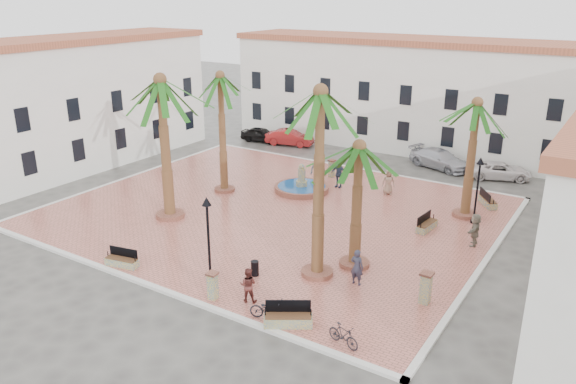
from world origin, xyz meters
name	(u,v)px	position (x,y,z in m)	size (l,w,h in m)	color
ground	(275,213)	(0.00, 0.00, 0.00)	(120.00, 120.00, 0.00)	#56544F
plaza	(275,212)	(0.00, 0.00, 0.07)	(26.00, 22.00, 0.15)	#CA6E5D
kerb_n	(353,168)	(0.00, 11.00, 0.08)	(26.30, 0.30, 0.16)	silver
kerb_s	(146,284)	(0.00, -11.00, 0.08)	(26.30, 0.30, 0.16)	silver
kerb_e	(485,262)	(13.00, 0.00, 0.08)	(0.30, 22.30, 0.16)	silver
kerb_w	(131,177)	(-13.00, 0.00, 0.08)	(0.30, 22.30, 0.16)	silver
building_north	(400,92)	(0.00, 19.99, 4.77)	(30.40, 7.40, 9.50)	white
building_west	(70,103)	(-19.00, 0.00, 5.02)	(6.40, 24.40, 10.00)	white
fountain	(302,187)	(-0.54, 4.15, 0.41)	(3.76, 3.76, 1.94)	#955341
palm_nw	(221,88)	(-5.05, 1.29, 7.25)	(4.58, 4.58, 8.24)	#955341
palm_sw	(161,96)	(-4.84, -4.27, 7.56)	(5.69, 5.69, 8.75)	#955341
palm_s	(320,112)	(6.45, -5.89, 8.18)	(5.08, 5.08, 9.29)	#955341
palm_e	(359,162)	(7.54, -4.02, 5.56)	(4.98, 4.98, 6.54)	#955341
palm_ne	(476,117)	(10.33, 5.62, 6.35)	(4.97, 4.97, 7.36)	#955341
bench_s	(122,261)	(-2.27, -10.38, 0.41)	(1.80, 0.86, 0.91)	gray
bench_se	(288,319)	(7.64, -10.38, 0.45)	(2.01, 1.58, 1.05)	gray
bench_e	(427,225)	(9.08, 2.28, 0.42)	(0.73, 1.83, 0.94)	gray
bench_ne	(487,201)	(11.04, 8.20, 0.43)	(1.54, 1.87, 0.99)	gray
lamppost_s	(208,224)	(2.29, -8.97, 2.97)	(0.45, 0.45, 4.17)	black
lamppost_e	(478,179)	(11.09, 4.80, 2.90)	(0.44, 0.44, 4.06)	black
bollard_se	(213,285)	(3.66, -10.40, 0.83)	(0.51, 0.51, 1.30)	gray
bollard_n	(332,168)	(-0.24, 7.97, 0.84)	(0.54, 0.54, 1.33)	gray
bollard_e	(426,287)	(11.79, -5.63, 0.92)	(0.55, 0.55, 1.49)	gray
litter_bin	(255,268)	(3.94, -7.58, 0.53)	(0.39, 0.39, 0.75)	black
cyclist_a	(357,267)	(8.48, -5.71, 1.04)	(0.65, 0.43, 1.78)	#303144
bicycle_a	(270,309)	(6.73, -10.40, 0.61)	(0.61, 1.74, 0.91)	black
cyclist_b	(248,285)	(5.11, -9.71, 0.96)	(0.79, 0.61, 1.62)	#5D2824
bicycle_b	(343,335)	(10.20, -10.40, 0.60)	(0.42, 1.50, 0.90)	black
pedestrian_fountain_a	(388,182)	(4.76, 6.76, 1.02)	(0.85, 0.55, 1.74)	#997760
pedestrian_fountain_b	(339,174)	(1.25, 6.21, 1.13)	(1.15, 0.48, 1.96)	#2A354D
pedestrian_north	(317,168)	(-0.70, 6.58, 1.13)	(1.26, 0.72, 1.95)	#49494E
pedestrian_east	(475,230)	(11.95, 1.64, 1.06)	(1.69, 0.54, 1.82)	gray
car_black	(261,135)	(-10.98, 14.17, 0.66)	(1.57, 3.89, 1.33)	black
car_red	(290,138)	(-8.10, 14.51, 0.71)	(1.50, 4.31, 1.42)	maroon
car_silver	(440,159)	(5.63, 14.98, 0.74)	(2.06, 5.07, 1.47)	#B9BAC3
car_white	(500,171)	(10.30, 14.79, 0.62)	(2.06, 4.47, 1.24)	white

